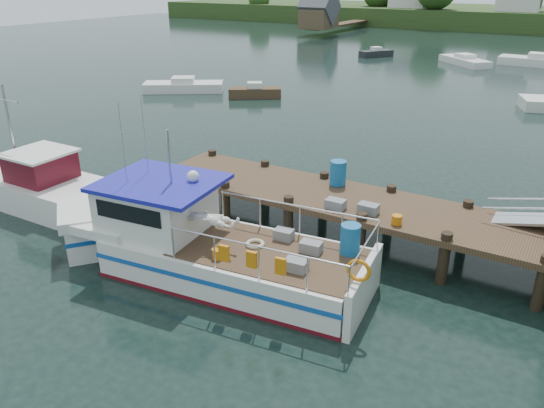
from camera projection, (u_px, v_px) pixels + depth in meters
The scene contains 9 objects.
ground_plane at pixel (319, 230), 18.29m from camera, with size 160.00×160.00×0.00m, color black.
dock at pixel (538, 210), 14.32m from camera, with size 16.60×3.00×4.78m.
lobster_boat at pixel (196, 243), 15.43m from camera, with size 10.59×4.04×5.02m.
work_boat at pixel (29, 183), 20.38m from camera, with size 8.47×2.68×4.47m.
moored_rowboat at pixel (255, 92), 37.68m from camera, with size 3.77×3.09×1.07m.
moored_far at pixel (539, 61), 50.37m from camera, with size 7.21×2.64×1.21m.
moored_a at pixel (184, 86), 39.55m from camera, with size 5.96×4.84×1.07m.
moored_d at pixel (465, 61), 51.26m from camera, with size 5.72×5.62×1.02m.
moored_e at pixel (376, 53), 56.24m from camera, with size 3.03×3.75×1.01m.
Camera 1 is at (7.09, -14.90, 8.12)m, focal length 35.00 mm.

